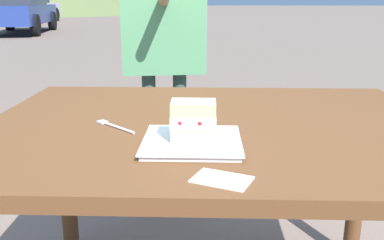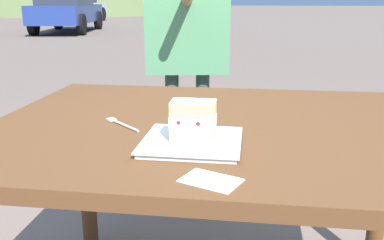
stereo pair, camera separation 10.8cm
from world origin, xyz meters
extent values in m
cylinder|color=brown|center=(-0.64, 0.47, 0.37)|extent=(0.07, 0.07, 0.74)
cylinder|color=brown|center=(0.64, 0.47, 0.37)|extent=(0.07, 0.07, 0.74)
cube|color=brown|center=(0.00, 0.00, 0.76)|extent=(1.40, 1.06, 0.04)
cube|color=white|center=(-0.06, -0.22, 0.79)|extent=(0.24, 0.24, 0.01)
cube|color=white|center=(-0.06, -0.22, 0.79)|extent=(0.25, 0.25, 0.00)
cube|color=#E0C17A|center=(-0.05, -0.22, 0.81)|extent=(0.11, 0.06, 0.04)
cube|color=white|center=(-0.05, -0.22, 0.85)|extent=(0.12, 0.07, 0.03)
sphere|color=#B21923|center=(-0.04, -0.20, 0.85)|extent=(0.01, 0.01, 0.01)
sphere|color=#B21923|center=(-0.04, -0.25, 0.85)|extent=(0.01, 0.01, 0.01)
sphere|color=#B21923|center=(-0.09, -0.19, 0.84)|extent=(0.01, 0.01, 0.01)
sphere|color=#B21923|center=(-0.09, -0.25, 0.85)|extent=(0.01, 0.01, 0.01)
cube|color=#E0C17A|center=(-0.05, -0.22, 0.88)|extent=(0.11, 0.06, 0.04)
cube|color=white|center=(-0.05, -0.22, 0.90)|extent=(0.11, 0.06, 0.00)
cylinder|color=silver|center=(-0.27, -0.09, 0.78)|extent=(0.11, 0.10, 0.01)
cube|color=silver|center=(-0.34, -0.03, 0.78)|extent=(0.04, 0.04, 0.01)
cube|color=white|center=(0.01, -0.44, 0.78)|extent=(0.14, 0.12, 0.00)
cylinder|color=#334B43|center=(-0.32, 0.92, 0.39)|extent=(0.07, 0.07, 0.78)
cylinder|color=#334B43|center=(-0.16, 0.94, 0.39)|extent=(0.07, 0.07, 0.78)
cube|color=#4C895B|center=(-0.24, 0.93, 1.05)|extent=(0.44, 0.24, 0.55)
cube|color=navy|center=(-6.44, 13.65, 0.64)|extent=(2.33, 4.72, 0.60)
cylinder|color=black|center=(-7.44, 14.96, 0.34)|extent=(0.33, 0.71, 0.68)
cylinder|color=black|center=(-5.91, 15.21, 0.34)|extent=(0.33, 0.71, 0.68)
cylinder|color=black|center=(-5.44, 12.35, 0.34)|extent=(0.33, 0.71, 0.68)
cube|color=#B7BABF|center=(-9.01, 20.60, 0.65)|extent=(2.03, 4.06, 0.59)
cylinder|color=black|center=(-9.71, 21.92, 0.36)|extent=(0.28, 0.73, 0.71)
cylinder|color=black|center=(-8.08, 21.78, 0.36)|extent=(0.28, 0.73, 0.71)
cylinder|color=black|center=(-9.93, 19.42, 0.36)|extent=(0.28, 0.73, 0.71)
cylinder|color=black|center=(-8.30, 19.28, 0.36)|extent=(0.28, 0.73, 0.71)
camera|label=1|loc=(-0.02, -1.26, 1.14)|focal=40.00mm
camera|label=2|loc=(0.09, -1.26, 1.14)|focal=40.00mm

